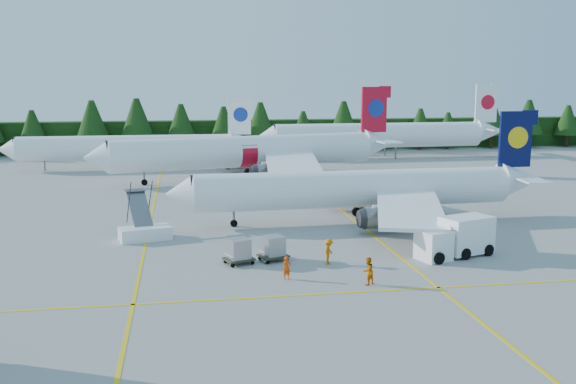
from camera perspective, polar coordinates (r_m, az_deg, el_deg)
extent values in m
plane|color=gray|center=(48.24, 3.83, -6.65)|extent=(320.00, 320.00, 0.00)
cube|color=yellow|center=(66.50, -12.07, -2.23)|extent=(0.25, 120.00, 0.01)
cube|color=yellow|center=(68.50, 4.89, -1.70)|extent=(0.25, 120.00, 0.01)
cube|color=yellow|center=(42.70, 5.70, -8.88)|extent=(80.00, 0.25, 0.01)
cube|color=black|center=(127.90, -4.62, 5.04)|extent=(220.00, 4.00, 6.00)
cylinder|color=white|center=(62.87, 5.88, 0.29)|extent=(31.10, 4.30, 3.65)
cone|color=white|center=(60.33, -9.60, -0.21)|extent=(2.63, 3.70, 3.65)
cube|color=#080D3C|center=(69.01, 19.56, 4.44)|extent=(3.47, 0.39, 5.66)
cube|color=white|center=(71.08, 6.22, 0.94)|extent=(9.67, 14.73, 1.04)
cylinder|color=slate|center=(68.45, 5.33, -0.47)|extent=(3.14, 1.98, 1.92)
cube|color=white|center=(56.64, 10.75, -1.46)|extent=(9.20, 14.69, 1.04)
cylinder|color=slate|center=(58.54, 8.17, -2.30)|extent=(3.14, 1.98, 1.92)
cylinder|color=slate|center=(61.10, -4.84, -2.37)|extent=(0.22, 0.22, 1.55)
cylinder|color=white|center=(89.89, -3.79, 3.62)|extent=(37.28, 12.09, 4.38)
cone|color=white|center=(85.96, -16.69, 2.94)|extent=(3.91, 4.92, 4.38)
cube|color=red|center=(97.56, 7.65, 7.26)|extent=(4.14, 1.25, 6.78)
cube|color=white|center=(99.76, -3.63, 3.86)|extent=(13.91, 17.48, 1.24)
cylinder|color=slate|center=(96.49, -4.31, 2.73)|extent=(4.12, 3.03, 2.30)
cube|color=white|center=(82.39, 0.38, 2.61)|extent=(8.21, 16.99, 1.24)
cylinder|color=slate|center=(84.56, -1.75, 1.74)|extent=(4.12, 3.03, 2.30)
cylinder|color=slate|center=(87.05, -12.66, 1.20)|extent=(0.26, 0.26, 1.86)
cylinder|color=white|center=(103.02, -14.16, 3.86)|extent=(32.45, 3.96, 3.82)
cone|color=white|center=(106.00, -23.67, 3.49)|extent=(2.69, 3.83, 3.82)
cube|color=white|center=(102.64, -4.35, 6.78)|extent=(3.63, 0.35, 5.91)
cylinder|color=slate|center=(105.11, -20.81, 2.16)|extent=(0.23, 0.23, 1.53)
cylinder|color=white|center=(116.80, 8.07, 5.01)|extent=(37.87, 5.29, 4.44)
cone|color=white|center=(111.92, -1.92, 4.90)|extent=(3.21, 4.51, 4.44)
cube|color=white|center=(124.62, 17.20, 7.53)|extent=(4.23, 0.48, 6.89)
cylinder|color=slate|center=(113.32, 1.13, 3.38)|extent=(0.27, 0.27, 1.78)
cube|color=white|center=(57.37, -12.59, -3.60)|extent=(4.75, 3.27, 1.13)
cube|color=slate|center=(58.97, -13.06, -1.47)|extent=(2.61, 4.38, 3.05)
cube|color=slate|center=(60.71, -13.48, 0.17)|extent=(2.10, 1.66, 0.12)
cube|color=white|center=(50.92, 12.82, -4.64)|extent=(2.79, 2.79, 2.31)
cube|color=black|center=(50.79, 12.84, -4.04)|extent=(2.44, 2.58, 0.99)
cube|color=white|center=(52.98, 15.55, -3.64)|extent=(4.53, 3.56, 2.86)
cube|color=#303426|center=(48.91, -4.39, -5.95)|extent=(2.54, 2.24, 0.13)
cube|color=#A6A7AB|center=(48.70, -4.40, -5.03)|extent=(1.88, 1.85, 1.49)
cube|color=#303426|center=(49.63, -1.32, -5.69)|extent=(2.54, 2.24, 0.13)
cube|color=#A6A7AB|center=(49.42, -1.32, -4.78)|extent=(1.88, 1.85, 1.49)
imported|color=#F44705|center=(45.00, -0.11, -6.77)|extent=(0.67, 0.52, 1.63)
imported|color=orange|center=(44.12, 7.11, -6.98)|extent=(1.18, 1.11, 1.93)
imported|color=#D66704|center=(48.64, 3.65, -5.32)|extent=(0.88, 0.97, 1.95)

